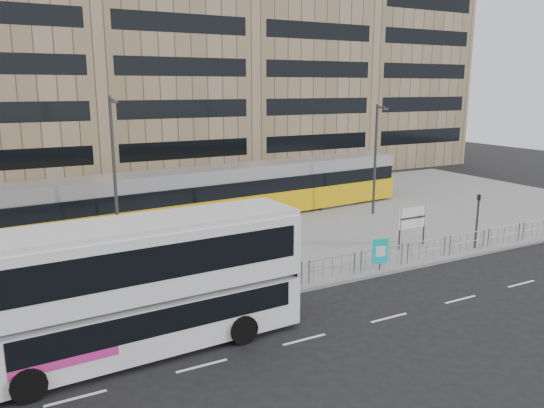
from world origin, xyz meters
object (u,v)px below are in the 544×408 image
station_sign (412,220)px  pedestrian (249,226)px  lamp_post_west (114,170)px  double_decker_bus (136,283)px  lamp_post_east (376,155)px  tram (212,195)px  traffic_light_west (26,273)px  ad_panel (380,252)px  traffic_light_east (478,214)px

station_sign → pedestrian: (-7.62, 5.51, -0.71)m
station_sign → lamp_post_west: lamp_post_west is taller
station_sign → double_decker_bus: bearing=-164.4°
station_sign → lamp_post_east: (3.21, 7.40, 2.66)m
tram → traffic_light_west: tram is taller
ad_panel → lamp_post_east: size_ratio=0.21×
ad_panel → lamp_post_east: lamp_post_east is taller
pedestrian → lamp_post_west: bearing=84.7°
traffic_light_west → double_decker_bus: bearing=-47.0°
pedestrian → traffic_light_west: 13.81m
double_decker_bus → tram: double_decker_bus is taller
tram → traffic_light_west: bearing=-142.2°
tram → station_sign: size_ratio=13.57×
pedestrian → lamp_post_east: lamp_post_east is taller
traffic_light_east → lamp_post_east: size_ratio=0.40×
station_sign → traffic_light_west: size_ratio=0.74×
station_sign → tram: bearing=126.2°
pedestrian → lamp_post_west: (-7.41, 0.98, 3.74)m
double_decker_bus → tram: 17.82m
ad_panel → traffic_light_east: bearing=12.7°
pedestrian → lamp_post_west: size_ratio=0.21×
double_decker_bus → station_sign: double_decker_bus is taller
traffic_light_west → ad_panel: bearing=-1.1°
station_sign → traffic_light_east: bearing=-31.9°
double_decker_bus → traffic_light_west: double_decker_bus is taller
double_decker_bus → station_sign: size_ratio=5.13×
double_decker_bus → lamp_post_west: lamp_post_west is taller
double_decker_bus → traffic_light_east: bearing=5.2°
ad_panel → traffic_light_west: bearing=-176.4°
lamp_post_east → ad_panel: bearing=-127.3°
traffic_light_east → lamp_post_east: lamp_post_east is taller
pedestrian → lamp_post_east: (10.83, 1.89, 3.37)m
station_sign → pedestrian: station_sign is taller
pedestrian → traffic_light_east: (10.65, -7.41, 1.09)m
lamp_post_west → station_sign: bearing=-23.4°
station_sign → pedestrian: 9.43m
pedestrian → traffic_light_east: traffic_light_east is taller
lamp_post_west → ad_panel: bearing=-38.8°
tram → traffic_light_east: 16.71m
tram → lamp_post_east: 11.82m
lamp_post_east → tram: bearing=163.1°
traffic_light_east → lamp_post_west: 20.09m
traffic_light_east → tram: bearing=149.0°
double_decker_bus → lamp_post_west: size_ratio=1.39×
double_decker_bus → traffic_light_west: bearing=125.2°
lamp_post_east → lamp_post_west: bearing=-177.2°
tram → traffic_light_west: size_ratio=10.09×
traffic_light_west → traffic_light_east: bearing=1.7°
pedestrian → traffic_light_west: size_ratio=0.57×
traffic_light_west → traffic_light_east: 23.06m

